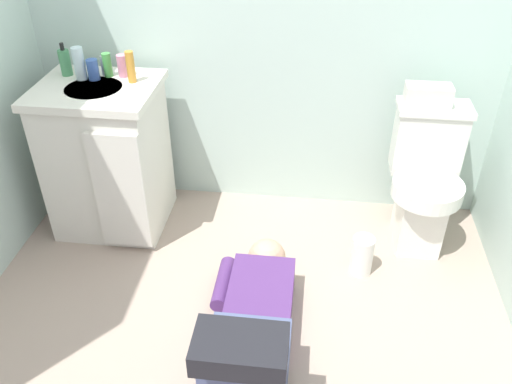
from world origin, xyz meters
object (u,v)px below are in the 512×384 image
bottle_amber (131,67)px  paper_towel_roll (362,255)px  bottle_clear (79,63)px  faucet (103,66)px  bottle_pink (122,66)px  toilet (424,181)px  bottle_green (107,65)px  tissue_box (428,95)px  bottle_blue (93,70)px  person_plumber (253,325)px  vanity_cabinet (108,157)px  soap_dispenser (65,62)px

bottle_amber → paper_towel_roll: 1.48m
bottle_amber → bottle_clear: bearing=178.7°
faucet → bottle_pink: bearing=-3.5°
toilet → paper_towel_roll: 0.51m
bottle_green → bottle_pink: size_ratio=1.06×
tissue_box → bottle_green: 1.60m
faucet → bottle_blue: 0.07m
person_plumber → bottle_pink: bottle_pink is taller
toilet → bottle_green: bearing=177.0°
vanity_cabinet → bottle_pink: bottle_pink is taller
bottle_blue → soap_dispenser: bearing=166.1°
toilet → bottle_clear: bottle_clear is taller
faucet → bottle_clear: size_ratio=0.61×
bottle_blue → toilet: bearing=-1.3°
faucet → bottle_green: bottle_green is taller
vanity_cabinet → bottle_green: bearing=80.1°
person_plumber → bottle_green: 1.48m
tissue_box → bottle_green: size_ratio=1.84×
bottle_blue → bottle_pink: 0.14m
toilet → faucet: size_ratio=7.50×
person_plumber → soap_dispenser: (-1.08, 0.97, 0.71)m
vanity_cabinet → bottle_amber: (0.17, 0.08, 0.48)m
soap_dispenser → bottle_blue: (0.16, -0.04, -0.02)m
bottle_blue → bottle_pink: bearing=21.5°
tissue_box → faucet: bearing=179.8°
tissue_box → soap_dispenser: (-1.81, -0.01, 0.09)m
vanity_cabinet → bottle_blue: 0.46m
vanity_cabinet → toilet: bearing=1.7°
faucet → person_plumber: faucet is taller
tissue_box → bottle_pink: (-1.52, 0.00, 0.08)m
bottle_green → vanity_cabinet: bearing=-99.9°
faucet → bottle_amber: 0.19m
toilet → tissue_box: tissue_box is taller
person_plumber → tissue_box: 1.38m
faucet → bottle_amber: bearing=-22.2°
soap_dispenser → paper_towel_roll: 1.79m
vanity_cabinet → soap_dispenser: 0.52m
tissue_box → paper_towel_roll: size_ratio=1.04×
bottle_clear → bottle_green: size_ratio=1.36×
tissue_box → bottle_amber: (-1.45, -0.06, 0.10)m
vanity_cabinet → bottle_green: bottle_green is taller
person_plumber → bottle_clear: 1.54m
bottle_green → bottle_pink: 0.08m
toilet → paper_towel_roll: toilet is taller
person_plumber → bottle_blue: 1.48m
soap_dispenser → bottle_pink: size_ratio=1.48×
tissue_box → soap_dispenser: soap_dispenser is taller
vanity_cabinet → bottle_amber: 0.51m
vanity_cabinet → bottle_green: 0.48m
vanity_cabinet → bottle_clear: bearing=140.1°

